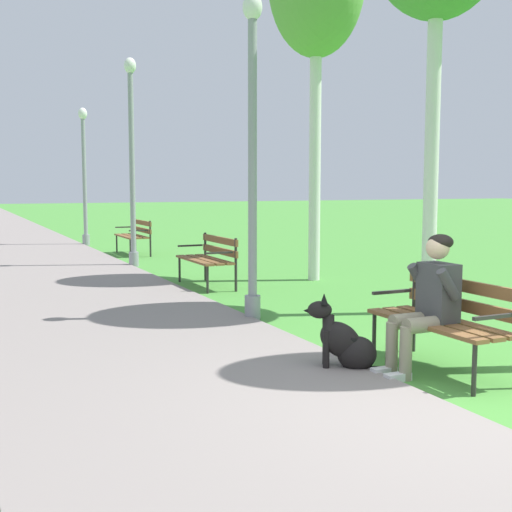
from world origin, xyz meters
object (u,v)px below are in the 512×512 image
Objects in this scene: lamp_post_mid at (132,160)px; dog_black at (345,343)px; park_bench_far at (135,233)px; person_seated_on_near_bench at (428,298)px; park_bench_near at (446,315)px; lamp_post_near at (252,154)px; park_bench_mid at (210,256)px; lamp_post_far at (84,175)px.

dog_black is at bearing -91.58° from lamp_post_mid.
person_seated_on_near_bench is at bearing -91.27° from park_bench_far.
park_bench_near is 3.32m from lamp_post_near.
lamp_post_near reaches higher than park_bench_near.
park_bench_mid is 0.38× the size of lamp_post_near.
lamp_post_far is at bearing 101.74° from park_bench_far.
person_seated_on_near_bench is 14.30m from lamp_post_far.
park_bench_near is 0.27m from person_seated_on_near_bench.
park_bench_mid is at bearing 80.20° from lamp_post_near.
lamp_post_far is (-0.38, 14.23, 1.29)m from person_seated_on_near_bench.
person_seated_on_near_bench reaches higher than dog_black.
park_bench_mid is at bearing 89.35° from person_seated_on_near_bench.
park_bench_mid and park_bench_far have the same top height.
lamp_post_mid reaches higher than dog_black.
dog_black is at bearing 149.56° from person_seated_on_near_bench.
lamp_post_mid is at bearing 93.85° from park_bench_near.
lamp_post_far is (-0.44, 8.58, 1.46)m from park_bench_mid.
dog_black is 0.19× the size of lamp_post_near.
park_bench_far is at bearing 85.44° from lamp_post_near.
lamp_post_near is (-0.62, 2.87, 1.55)m from park_bench_near.
park_bench_near is at bearing -87.65° from lamp_post_far.
lamp_post_far reaches higher than park_bench_far.
lamp_post_near is at bearing 85.19° from dog_black.
lamp_post_mid is at bearing 92.52° from person_seated_on_near_bench.
dog_black is (-0.83, 0.37, -0.25)m from park_bench_near.
lamp_post_far is at bearing 92.35° from park_bench_near.
park_bench_mid is 0.39× the size of lamp_post_far.
lamp_post_mid is (-0.60, 8.89, 1.68)m from park_bench_near.
person_seated_on_near_bench is at bearing -30.44° from dog_black.
dog_black is (-0.69, -5.28, -0.25)m from park_bench_mid.
park_bench_mid is 3.68m from lamp_post_mid.
lamp_post_near is (-0.67, -8.35, 1.55)m from park_bench_far.
park_bench_far is 2.95m from lamp_post_mid.
park_bench_mid is at bearing 91.45° from park_bench_near.
lamp_post_far is (-0.58, 14.24, 1.46)m from park_bench_near.
lamp_post_near reaches higher than lamp_post_far.
person_seated_on_near_bench is at bearing -90.65° from park_bench_mid.
dog_black is at bearing 156.01° from park_bench_near.
lamp_post_mid reaches higher than lamp_post_near.
park_bench_far is 10.89m from dog_black.
park_bench_mid is 1.20× the size of person_seated_on_near_bench.
lamp_post_near is (-0.48, -2.78, 1.55)m from park_bench_mid.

